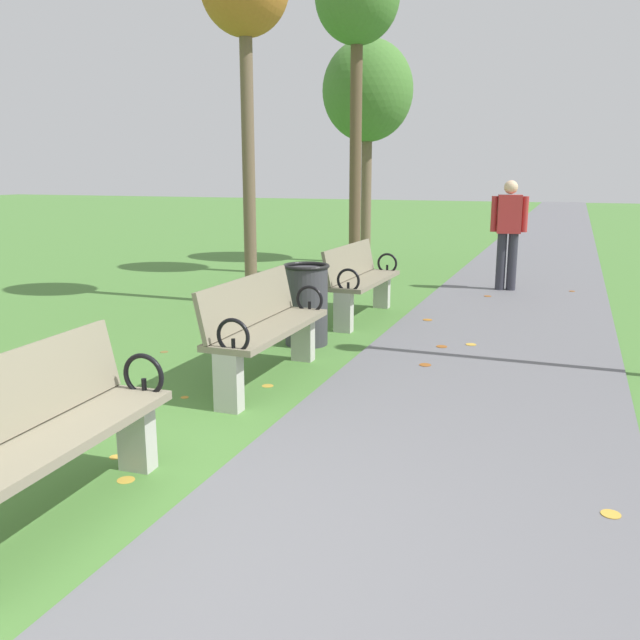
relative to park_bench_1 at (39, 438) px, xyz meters
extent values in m
plane|color=#4C7F38|center=(0.50, -0.07, -0.49)|extent=(80.00, 80.00, 0.00)
cube|color=slate|center=(1.70, 17.93, -0.48)|extent=(2.40, 44.00, 0.02)
cube|color=gray|center=(0.05, 0.00, -0.01)|extent=(0.51, 1.62, 0.05)
cube|color=gray|center=(-0.14, -0.01, 0.21)|extent=(0.20, 1.60, 0.40)
cube|color=#B7B5AD|center=(0.02, 0.74, -0.26)|extent=(0.21, 0.13, 0.45)
torus|color=black|center=(0.08, 0.76, 0.10)|extent=(0.27, 0.04, 0.27)
cylinder|color=black|center=(0.08, 0.76, 0.02)|extent=(0.03, 0.03, 0.12)
cube|color=gray|center=(0.05, 2.57, -0.01)|extent=(0.44, 1.60, 0.05)
cube|color=gray|center=(-0.14, 2.57, 0.21)|extent=(0.13, 1.60, 0.40)
cube|color=#B7B5AD|center=(0.05, 1.83, -0.26)|extent=(0.20, 0.12, 0.45)
cube|color=#B7B5AD|center=(0.05, 3.31, -0.26)|extent=(0.20, 0.12, 0.45)
torus|color=black|center=(0.11, 1.81, 0.10)|extent=(0.27, 0.03, 0.27)
cylinder|color=black|center=(0.11, 1.81, 0.02)|extent=(0.03, 0.03, 0.12)
torus|color=black|center=(0.11, 3.33, 0.10)|extent=(0.27, 0.03, 0.27)
cylinder|color=black|center=(0.11, 3.33, 0.02)|extent=(0.03, 0.03, 0.12)
cube|color=gray|center=(0.05, 5.29, -0.01)|extent=(0.47, 1.61, 0.05)
cube|color=gray|center=(-0.14, 5.29, 0.21)|extent=(0.16, 1.60, 0.40)
cube|color=#B7B5AD|center=(0.04, 4.55, -0.26)|extent=(0.20, 0.12, 0.45)
cube|color=#B7B5AD|center=(0.07, 6.03, -0.26)|extent=(0.20, 0.12, 0.45)
torus|color=black|center=(0.10, 4.53, 0.10)|extent=(0.27, 0.04, 0.27)
cylinder|color=black|center=(0.10, 4.53, 0.02)|extent=(0.03, 0.03, 0.12)
torus|color=black|center=(0.13, 6.05, 0.10)|extent=(0.27, 0.04, 0.27)
cylinder|color=black|center=(0.13, 6.05, 0.02)|extent=(0.03, 0.03, 0.12)
cylinder|color=brown|center=(-1.65, 5.63, 1.33)|extent=(0.17, 0.17, 3.62)
cylinder|color=brown|center=(-1.06, 8.35, 1.50)|extent=(0.19, 0.19, 3.98)
cylinder|color=brown|center=(-1.44, 10.24, 0.84)|extent=(0.20, 0.20, 2.65)
ellipsoid|color=#477A33|center=(-1.44, 10.24, 2.76)|extent=(1.70, 1.70, 1.87)
cylinder|color=#2D2D38|center=(1.55, 7.92, -0.04)|extent=(0.14, 0.14, 0.85)
cylinder|color=#2D2D38|center=(1.39, 7.90, -0.04)|extent=(0.14, 0.14, 0.85)
cube|color=#B22D2D|center=(1.47, 7.91, 0.66)|extent=(0.37, 0.27, 0.56)
sphere|color=beige|center=(1.47, 7.91, 1.05)|extent=(0.20, 0.20, 0.20)
cylinder|color=#B22D2D|center=(1.69, 7.94, 0.66)|extent=(0.09, 0.09, 0.52)
cylinder|color=#B22D2D|center=(1.25, 7.87, 0.66)|extent=(0.09, 0.09, 0.52)
cylinder|color=#38383D|center=(-0.15, 3.89, -0.09)|extent=(0.44, 0.44, 0.80)
torus|color=black|center=(-0.15, 3.89, 0.33)|extent=(0.48, 0.48, 0.04)
cylinder|color=#BC842D|center=(-0.33, 2.68, -0.48)|extent=(0.10, 0.10, 0.00)
cylinder|color=#93511E|center=(1.19, 3.49, -0.46)|extent=(0.15, 0.15, 0.00)
cylinder|color=gold|center=(0.07, 2.47, -0.48)|extent=(0.14, 0.14, 0.00)
cylinder|color=brown|center=(-1.36, 3.09, -0.48)|extent=(0.11, 0.11, 0.00)
cylinder|color=#BC842D|center=(-1.08, 3.58, -0.48)|extent=(0.12, 0.12, 0.00)
cylinder|color=#AD6B23|center=(-1.15, 1.02, -0.48)|extent=(0.08, 0.08, 0.00)
cylinder|color=#93511E|center=(-0.94, 1.74, -0.48)|extent=(0.12, 0.12, 0.00)
cylinder|color=#AD6B23|center=(0.82, 5.39, -0.46)|extent=(0.15, 0.15, 0.00)
cylinder|color=gold|center=(1.48, 4.39, -0.46)|extent=(0.13, 0.13, 0.00)
cylinder|color=gold|center=(-0.22, 0.83, -0.48)|extent=(0.11, 0.11, 0.00)
cylinder|color=#93511E|center=(1.21, 4.20, -0.46)|extent=(0.12, 0.12, 0.00)
cylinder|color=gold|center=(0.04, 0.58, -0.48)|extent=(0.11, 0.11, 0.00)
cylinder|color=gold|center=(-0.70, 5.31, -0.48)|extent=(0.14, 0.14, 0.00)
cylinder|color=gold|center=(-0.79, 7.52, -0.48)|extent=(0.14, 0.14, 0.00)
cylinder|color=gold|center=(-1.39, 1.60, -0.48)|extent=(0.12, 0.12, 0.00)
cylinder|color=gold|center=(2.67, 1.11, -0.46)|extent=(0.14, 0.14, 0.00)
cylinder|color=#BC842D|center=(-0.42, 1.97, -0.48)|extent=(0.09, 0.09, 0.00)
cylinder|color=#93511E|center=(2.42, 8.11, -0.46)|extent=(0.10, 0.10, 0.00)
cylinder|color=#93511E|center=(1.30, 7.25, -0.46)|extent=(0.11, 0.11, 0.00)
camera|label=1|loc=(2.38, -2.38, 1.27)|focal=37.51mm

